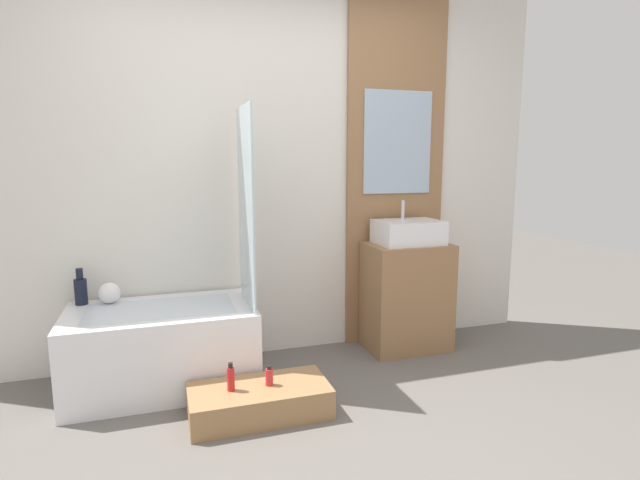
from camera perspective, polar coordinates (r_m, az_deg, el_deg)
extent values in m
plane|color=#605B56|center=(2.42, 2.26, -25.70)|extent=(12.00, 12.00, 0.00)
cube|color=silver|center=(3.51, -6.64, 7.81)|extent=(4.20, 0.06, 2.60)
cube|color=#8E6642|center=(3.79, 8.66, 7.87)|extent=(0.77, 0.03, 2.60)
cube|color=#9EB2C6|center=(3.77, 8.88, 10.96)|extent=(0.54, 0.01, 0.74)
cube|color=white|center=(3.26, -17.54, -11.61)|extent=(1.10, 0.66, 0.49)
cube|color=silver|center=(3.18, -17.76, -7.53)|extent=(0.86, 0.46, 0.01)
cube|color=silver|center=(3.05, -8.45, 3.71)|extent=(0.01, 0.49, 1.20)
cube|color=#997047|center=(2.88, -6.94, -17.75)|extent=(0.76, 0.37, 0.16)
cube|color=#8E6642|center=(3.72, 9.85, -6.36)|extent=(0.59, 0.40, 0.78)
cube|color=white|center=(3.63, 10.05, 0.89)|extent=(0.46, 0.33, 0.17)
cylinder|color=silver|center=(3.69, 9.45, 3.45)|extent=(0.02, 0.02, 0.14)
cylinder|color=black|center=(3.43, -25.66, -5.36)|extent=(0.07, 0.07, 0.16)
cylinder|color=black|center=(3.41, -25.79, -3.51)|extent=(0.04, 0.04, 0.07)
sphere|color=white|center=(3.39, -22.93, -5.60)|extent=(0.13, 0.13, 0.13)
cylinder|color=red|center=(2.79, -10.16, -15.38)|extent=(0.04, 0.04, 0.13)
cylinder|color=black|center=(2.76, -10.20, -13.92)|extent=(0.02, 0.02, 0.03)
cylinder|color=red|center=(2.83, -5.83, -15.33)|extent=(0.04, 0.04, 0.09)
cylinder|color=black|center=(2.81, -5.84, -14.29)|extent=(0.03, 0.03, 0.02)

